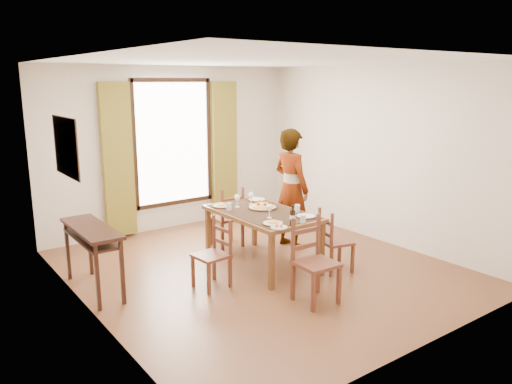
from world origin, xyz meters
TOP-DOWN VIEW (x-y plane):
  - ground at (0.00, 0.00)m, footprint 5.00×5.00m
  - room_shell at (-0.00, 0.13)m, footprint 4.60×5.10m
  - console_table at (-2.03, 0.60)m, footprint 0.38×1.20m
  - dining_table at (0.10, 0.11)m, footprint 0.93×1.59m
  - chair_west at (-0.81, -0.12)m, footprint 0.41×0.41m
  - chair_north at (0.16, 1.05)m, footprint 0.43×0.43m
  - chair_south at (-0.11, -1.14)m, footprint 0.45×0.45m
  - chair_east at (0.73, -0.62)m, footprint 0.45×0.45m
  - man at (0.93, 0.50)m, footprint 0.69×0.48m
  - plate_sw at (-0.16, -0.45)m, footprint 0.27×0.27m
  - plate_se at (0.38, -0.45)m, footprint 0.27×0.27m
  - plate_nw at (-0.20, 0.65)m, footprint 0.27×0.27m
  - plate_ne at (0.41, 0.66)m, footprint 0.27×0.27m
  - pasta_platter at (0.19, 0.23)m, footprint 0.40×0.40m
  - caprese_plate at (-0.20, -0.62)m, footprint 0.20×0.20m
  - wine_glass_a at (-0.03, -0.21)m, footprint 0.08×0.08m
  - wine_glass_b at (0.20, 0.50)m, footprint 0.08×0.08m
  - wine_glass_c at (-0.04, 0.49)m, footprint 0.08×0.08m
  - tumbler_a at (0.46, -0.19)m, footprint 0.07×0.07m
  - tumbler_b at (-0.22, 0.43)m, footprint 0.07×0.07m
  - tumbler_c at (0.18, -0.62)m, footprint 0.07×0.07m
  - wine_bottle at (0.01, -0.62)m, footprint 0.07×0.07m

SIDE VIEW (x-z plane):
  - ground at x=0.00m, z-range 0.00..0.00m
  - chair_east at x=0.73m, z-range -0.03..0.81m
  - chair_west at x=-0.81m, z-range -0.03..0.82m
  - chair_north at x=0.16m, z-range -0.03..0.89m
  - chair_south at x=-0.11m, z-range -0.03..0.93m
  - console_table at x=-2.03m, z-range 0.28..1.08m
  - dining_table at x=0.10m, z-range 0.31..1.06m
  - caprese_plate at x=-0.20m, z-range 0.76..0.80m
  - plate_sw at x=-0.16m, z-range 0.76..0.81m
  - plate_se at x=0.38m, z-range 0.76..0.81m
  - plate_nw at x=-0.20m, z-range 0.76..0.81m
  - plate_ne at x=0.41m, z-range 0.76..0.81m
  - pasta_platter at x=0.19m, z-range 0.76..0.86m
  - tumbler_a at x=0.46m, z-range 0.76..0.86m
  - tumbler_b at x=-0.22m, z-range 0.76..0.86m
  - tumbler_c at x=0.18m, z-range 0.76..0.86m
  - wine_glass_a at x=-0.03m, z-range 0.76..0.94m
  - wine_glass_b at x=0.20m, z-range 0.76..0.94m
  - wine_glass_c at x=-0.04m, z-range 0.76..0.94m
  - wine_bottle at x=0.01m, z-range 0.76..1.00m
  - man at x=0.93m, z-range 0.00..1.79m
  - room_shell at x=0.00m, z-range 0.17..2.91m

